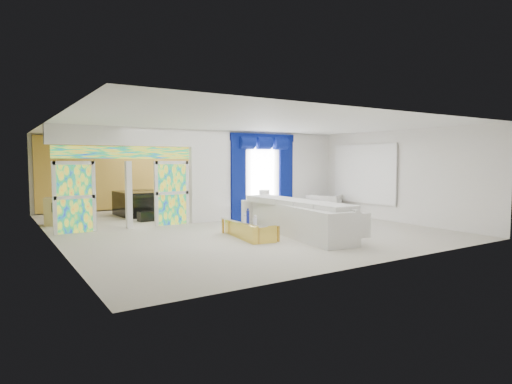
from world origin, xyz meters
TOP-DOWN VIEW (x-y plane):
  - floor at (0.00, 0.00)m, footprint 12.00×12.00m
  - dividing_wall at (2.15, 1.00)m, footprint 5.70×0.18m
  - dividing_header at (-2.85, 1.00)m, footprint 4.30×0.18m
  - stained_panel_left at (-4.28, 1.00)m, footprint 0.95×0.04m
  - stained_panel_right at (-1.42, 1.00)m, footprint 0.95×0.04m
  - stained_transom at (-2.85, 1.00)m, footprint 4.00×0.05m
  - window_pane at (1.90, 0.90)m, footprint 1.00×0.02m
  - blue_drape_left at (0.90, 0.87)m, footprint 0.55×0.10m
  - blue_drape_right at (2.90, 0.87)m, footprint 0.55×0.10m
  - blue_pelmet at (1.90, 0.87)m, footprint 2.60×0.12m
  - wall_mirror at (4.94, -1.00)m, footprint 0.04×2.70m
  - gold_curtains at (0.00, 5.90)m, footprint 9.70×0.12m
  - white_sofa at (0.80, -2.50)m, footprint 1.52×4.43m
  - coffee_table at (-0.55, -2.20)m, footprint 0.91×2.00m
  - console_table at (2.04, 0.54)m, footprint 1.28×0.41m
  - table_lamp at (1.74, 0.54)m, footprint 0.36×0.36m
  - armchair at (4.26, 0.29)m, footprint 1.50×1.54m
  - grand_piano at (-1.65, 3.81)m, footprint 1.46×1.84m
  - piano_bench at (-1.65, 2.21)m, footprint 0.98×0.44m
  - tv_console at (-4.54, 2.86)m, footprint 0.71×0.67m
  - chandelier at (-2.30, 3.40)m, footprint 0.60×0.60m
  - decanters at (-0.55, -2.18)m, footprint 0.16×0.58m

SIDE VIEW (x-z plane):
  - floor at x=0.00m, z-range 0.00..0.00m
  - piano_bench at x=-1.65m, z-range 0.00..0.32m
  - console_table at x=2.04m, z-range 0.00..0.43m
  - coffee_table at x=-0.55m, z-range 0.00..0.43m
  - armchair at x=4.26m, z-range 0.00..0.76m
  - white_sofa at x=0.80m, z-range 0.00..0.83m
  - tv_console at x=-4.54m, z-range 0.00..0.87m
  - grand_piano at x=-1.65m, z-range 0.00..0.88m
  - decanters at x=-0.55m, z-range 0.38..0.67m
  - table_lamp at x=1.74m, z-range 0.43..1.01m
  - stained_panel_left at x=-4.28m, z-range 0.00..2.00m
  - stained_panel_right at x=-1.42m, z-range 0.00..2.00m
  - blue_drape_left at x=0.90m, z-range 0.00..2.80m
  - blue_drape_right at x=2.90m, z-range 0.00..2.80m
  - window_pane at x=1.90m, z-range 0.30..2.60m
  - dividing_wall at x=2.15m, z-range 0.00..3.00m
  - gold_curtains at x=0.00m, z-range 0.05..2.95m
  - wall_mirror at x=4.94m, z-range 0.60..2.50m
  - stained_transom at x=-2.85m, z-range 2.08..2.42m
  - chandelier at x=-2.30m, z-range 2.35..2.95m
  - dividing_header at x=-2.85m, z-range 2.45..3.00m
  - blue_pelmet at x=1.90m, z-range 2.69..2.94m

